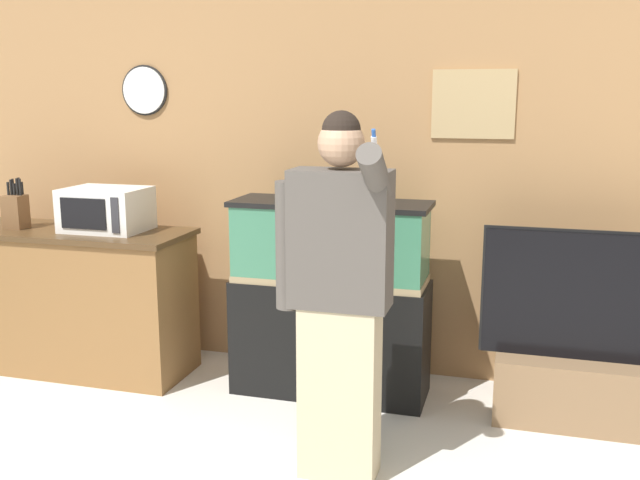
{
  "coord_description": "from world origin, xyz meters",
  "views": [
    {
      "loc": [
        1.07,
        -1.3,
        1.78
      ],
      "look_at": [
        0.08,
        2.15,
        1.05
      ],
      "focal_mm": 40.0,
      "sensor_mm": 36.0,
      "label": 1
    }
  ],
  "objects_px": {
    "counter_island": "(72,299)",
    "aquarium_on_stand": "(331,299)",
    "microwave": "(106,209)",
    "tv_on_stand": "(586,368)",
    "knife_block": "(16,210)",
    "person_standing": "(338,293)"
  },
  "relations": [
    {
      "from": "microwave",
      "to": "aquarium_on_stand",
      "type": "xyz_separation_m",
      "value": [
        1.47,
        0.04,
        -0.48
      ]
    },
    {
      "from": "microwave",
      "to": "person_standing",
      "type": "height_order",
      "value": "person_standing"
    },
    {
      "from": "microwave",
      "to": "counter_island",
      "type": "bearing_deg",
      "value": -171.25
    },
    {
      "from": "counter_island",
      "to": "person_standing",
      "type": "distance_m",
      "value": 2.23
    },
    {
      "from": "aquarium_on_stand",
      "to": "tv_on_stand",
      "type": "bearing_deg",
      "value": -0.76
    },
    {
      "from": "microwave",
      "to": "aquarium_on_stand",
      "type": "distance_m",
      "value": 1.54
    },
    {
      "from": "counter_island",
      "to": "aquarium_on_stand",
      "type": "xyz_separation_m",
      "value": [
        1.74,
        0.08,
        0.12
      ]
    },
    {
      "from": "knife_block",
      "to": "person_standing",
      "type": "relative_size",
      "value": 0.19
    },
    {
      "from": "counter_island",
      "to": "aquarium_on_stand",
      "type": "distance_m",
      "value": 1.74
    },
    {
      "from": "counter_island",
      "to": "microwave",
      "type": "xyz_separation_m",
      "value": [
        0.27,
        0.04,
        0.6
      ]
    },
    {
      "from": "counter_island",
      "to": "knife_block",
      "type": "distance_m",
      "value": 0.68
    },
    {
      "from": "knife_block",
      "to": "aquarium_on_stand",
      "type": "xyz_separation_m",
      "value": [
        2.07,
        0.13,
        -0.46
      ]
    },
    {
      "from": "tv_on_stand",
      "to": "person_standing",
      "type": "height_order",
      "value": "person_standing"
    },
    {
      "from": "microwave",
      "to": "person_standing",
      "type": "distance_m",
      "value": 1.97
    },
    {
      "from": "counter_island",
      "to": "person_standing",
      "type": "height_order",
      "value": "person_standing"
    },
    {
      "from": "counter_island",
      "to": "microwave",
      "type": "distance_m",
      "value": 0.66
    },
    {
      "from": "microwave",
      "to": "person_standing",
      "type": "xyz_separation_m",
      "value": [
        1.75,
        -0.88,
        -0.18
      ]
    },
    {
      "from": "counter_island",
      "to": "aquarium_on_stand",
      "type": "relative_size",
      "value": 1.36
    },
    {
      "from": "counter_island",
      "to": "knife_block",
      "type": "bearing_deg",
      "value": -171.58
    },
    {
      "from": "aquarium_on_stand",
      "to": "microwave",
      "type": "bearing_deg",
      "value": -178.42
    },
    {
      "from": "counter_island",
      "to": "microwave",
      "type": "bearing_deg",
      "value": 8.75
    },
    {
      "from": "microwave",
      "to": "knife_block",
      "type": "relative_size",
      "value": 1.55
    }
  ]
}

